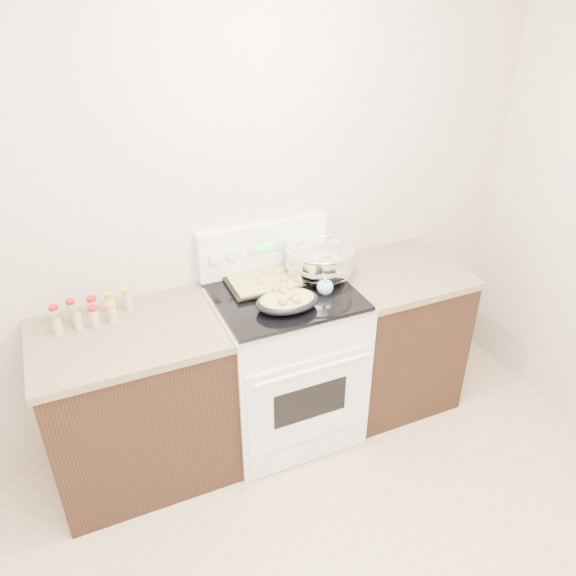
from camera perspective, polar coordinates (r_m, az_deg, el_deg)
room_shell at (r=1.38m, az=9.74°, el=-3.87°), size 4.10×3.60×2.75m
counter_left at (r=3.11m, az=-14.88°, el=-11.25°), size 0.93×0.67×0.92m
counter_right at (r=3.56m, az=10.44°, el=-4.66°), size 0.73×0.67×0.92m
kitchen_range at (r=3.25m, az=-0.39°, el=-7.36°), size 0.78×0.73×1.22m
mixing_bowl at (r=3.12m, az=3.23°, el=2.73°), size 0.45×0.45×0.23m
roasting_pan at (r=2.83m, az=-0.11°, el=-1.26°), size 0.34×0.25×0.11m
baking_sheet at (r=3.06m, az=-2.06°, el=0.72°), size 0.43×0.31×0.06m
wooden_spoon at (r=2.90m, az=-2.43°, el=-1.29°), size 0.04×0.26×0.04m
blue_ladle at (r=2.99m, az=3.79°, el=0.25°), size 0.17×0.27×0.11m
spice_jars at (r=2.94m, az=-19.55°, el=-2.26°), size 0.40×0.15×0.12m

